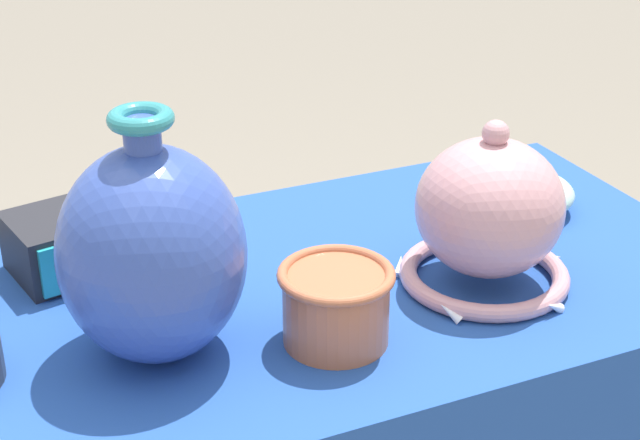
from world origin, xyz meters
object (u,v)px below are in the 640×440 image
at_px(vase_tall_bulbous, 152,253).
at_px(cup_wide_terracotta, 336,303).
at_px(vase_dome_bell, 489,217).
at_px(mosaic_tile_box, 79,240).
at_px(bowl_shallow_celadon, 522,192).

height_order(vase_tall_bulbous, cup_wide_terracotta, vase_tall_bulbous).
bearing_deg(vase_tall_bulbous, cup_wide_terracotta, -17.92).
xyz_separation_m(vase_dome_bell, mosaic_tile_box, (-0.45, 0.24, -0.05)).
distance_m(vase_dome_bell, bowl_shallow_celadon, 0.23).
height_order(vase_tall_bulbous, vase_dome_bell, vase_tall_bulbous).
bearing_deg(cup_wide_terracotta, vase_tall_bulbous, 162.08).
distance_m(vase_tall_bulbous, cup_wide_terracotta, 0.21).
relative_size(vase_tall_bulbous, mosaic_tile_box, 1.54).
bearing_deg(vase_dome_bell, vase_tall_bulbous, 177.99).
xyz_separation_m(mosaic_tile_box, bowl_shallow_celadon, (0.61, -0.08, -0.01)).
bearing_deg(bowl_shallow_celadon, mosaic_tile_box, 172.23).
xyz_separation_m(vase_tall_bulbous, mosaic_tile_box, (-0.04, 0.23, -0.08)).
bearing_deg(vase_dome_bell, mosaic_tile_box, 151.89).
bearing_deg(vase_tall_bulbous, mosaic_tile_box, 100.17).
xyz_separation_m(vase_dome_bell, bowl_shallow_celadon, (0.16, 0.16, -0.06)).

